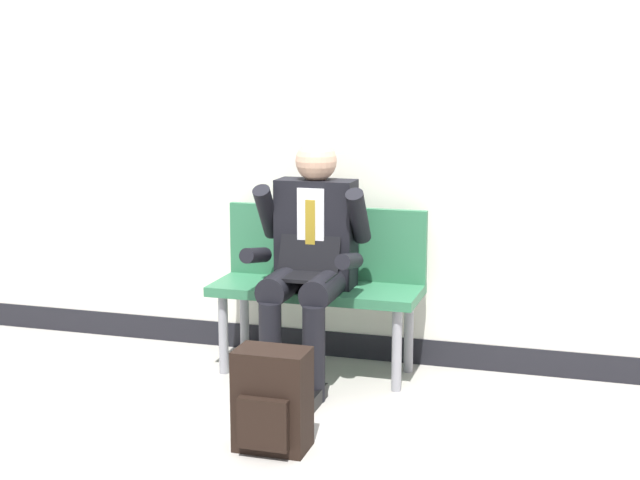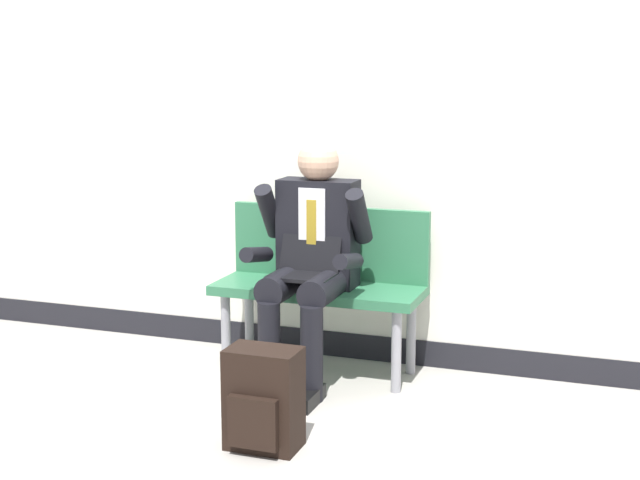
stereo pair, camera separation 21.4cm
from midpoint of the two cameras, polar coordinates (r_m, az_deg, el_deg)
ground_plane at (r=4.52m, az=1.93°, el=-9.67°), size 18.00×18.00×0.00m
station_wall at (r=4.87m, az=4.37°, el=8.01°), size 6.96×0.14×2.72m
bench_with_person at (r=4.76m, az=1.46°, el=-2.26°), size 1.08×0.42×0.86m
person_seated at (r=4.55m, az=0.71°, el=-1.05°), size 0.57×0.70×1.22m
backpack at (r=3.86m, az=-1.97°, el=-10.00°), size 0.31×0.23×0.43m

